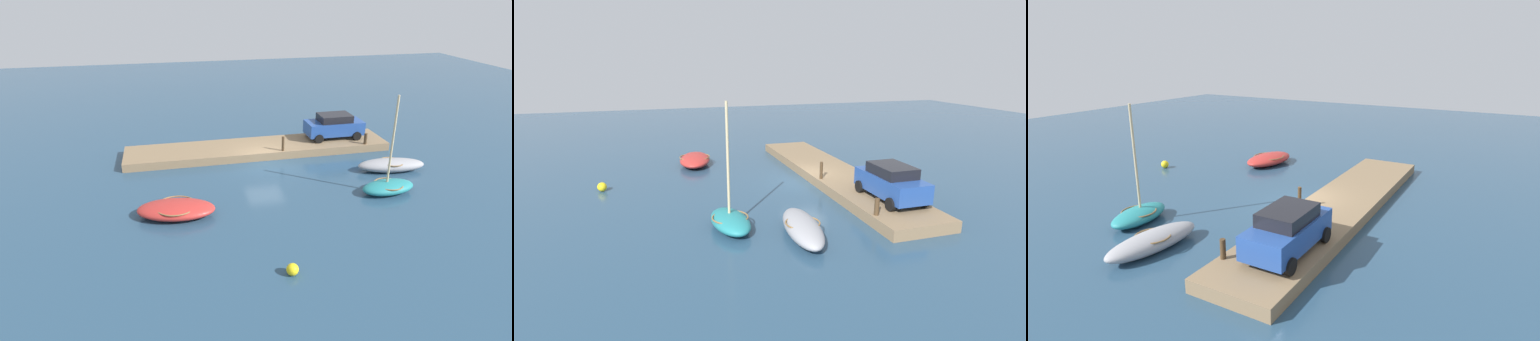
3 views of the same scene
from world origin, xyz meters
The scene contains 9 objects.
ground_plane centered at (0.00, 0.00, 0.00)m, with size 84.00×84.00×0.00m, color navy.
dock_platform centered at (0.00, -1.93, 0.28)m, with size 18.60×3.44×0.55m, color #846B4C.
rowboat_teal centered at (-5.82, 5.97, 0.43)m, with size 3.36×1.91×5.73m.
motorboat_red centered at (6.17, 6.03, 0.41)m, with size 4.31×2.73×0.80m.
rowboat_grey centered at (-7.56, 3.17, 0.42)m, with size 4.47×1.96×0.84m.
mooring_post_west centered at (-7.49, -0.46, 0.95)m, with size 0.22×0.22×0.79m, color #47331E.
mooring_post_mid_west centered at (-1.38, -0.46, 1.06)m, with size 0.18×0.18×1.02m, color #47331E.
parked_car centered at (-5.79, -2.28, 1.48)m, with size 4.17×2.08×1.79m.
marker_buoy centered at (1.73, 11.93, 0.26)m, with size 0.52×0.52×0.52m, color yellow.
Camera 3 is at (-18.34, -9.31, 8.07)m, focal length 28.86 mm.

